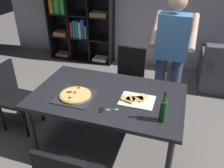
% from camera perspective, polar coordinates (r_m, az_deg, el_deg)
% --- Properties ---
extents(ground_plane, '(12.00, 12.00, 0.00)m').
position_cam_1_polar(ground_plane, '(3.06, -0.89, -14.49)').
color(ground_plane, gray).
extents(dining_table, '(1.66, 1.02, 0.75)m').
position_cam_1_polar(dining_table, '(2.63, -1.01, -3.81)').
color(dining_table, '#232328').
rests_on(dining_table, ground_plane).
extents(chair_far_side, '(0.42, 0.42, 0.90)m').
position_cam_1_polar(chair_far_side, '(3.54, 4.21, 2.44)').
color(chair_far_side, black).
rests_on(chair_far_side, ground_plane).
extents(chair_left_end, '(0.42, 0.42, 0.90)m').
position_cam_1_polar(chair_left_end, '(3.32, -23.03, -2.06)').
color(chair_left_end, black).
rests_on(chair_left_end, ground_plane).
extents(bookshelf, '(1.40, 0.35, 1.95)m').
position_cam_1_polar(bookshelf, '(5.06, -7.70, 16.54)').
color(bookshelf, black).
rests_on(bookshelf, ground_plane).
extents(person_serving_pizza, '(0.55, 0.54, 1.75)m').
position_cam_1_polar(person_serving_pizza, '(3.06, 14.15, 7.12)').
color(person_serving_pizza, '#38476B').
rests_on(person_serving_pizza, ground_plane).
extents(pepperoni_pizza_on_tray, '(0.40, 0.40, 0.04)m').
position_cam_1_polar(pepperoni_pizza_on_tray, '(2.57, -8.89, -2.74)').
color(pepperoni_pizza_on_tray, '#2D2D33').
rests_on(pepperoni_pizza_on_tray, dining_table).
extents(pizza_slices_on_towel, '(0.36, 0.28, 0.03)m').
position_cam_1_polar(pizza_slices_on_towel, '(2.49, 5.69, -3.83)').
color(pizza_slices_on_towel, white).
rests_on(pizza_slices_on_towel, dining_table).
extents(wine_bottle, '(0.07, 0.07, 0.32)m').
position_cam_1_polar(wine_bottle, '(2.19, 12.34, -6.31)').
color(wine_bottle, '#194723').
rests_on(wine_bottle, dining_table).
extents(kitchen_scissors, '(0.20, 0.11, 0.01)m').
position_cam_1_polar(kitchen_scissors, '(2.34, -1.68, -6.29)').
color(kitchen_scissors, silver).
rests_on(kitchen_scissors, dining_table).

